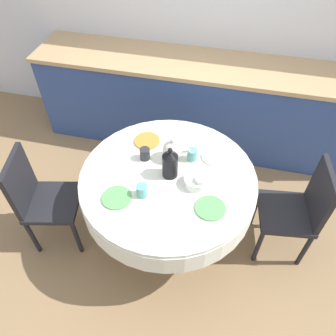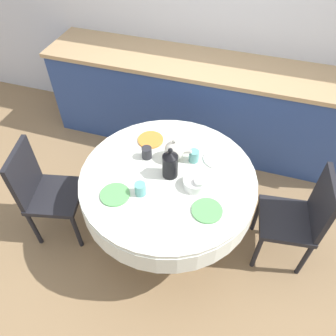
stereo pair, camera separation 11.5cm
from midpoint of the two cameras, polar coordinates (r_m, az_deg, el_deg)
ground_plane at (r=2.93m, az=1.15°, el=-11.27°), size 12.00×12.00×0.00m
wall_back at (r=3.37m, az=10.47°, el=25.56°), size 7.00×0.05×2.60m
kitchen_counter at (r=3.47m, az=7.60°, el=10.82°), size 3.24×0.64×0.93m
dining_table at (r=2.42m, az=1.37°, el=-3.37°), size 1.27×1.27×0.76m
chair_left at (r=2.62m, az=23.12°, el=-7.79°), size 0.45×0.45×0.90m
chair_right at (r=2.73m, az=-19.68°, el=-3.60°), size 0.48×0.48×0.90m
plate_near_left at (r=2.22m, az=-7.74°, el=-4.64°), size 0.20×0.20×0.01m
cup_near_left at (r=2.19m, az=-3.34°, el=-3.71°), size 0.08×0.08×0.09m
plate_near_right at (r=2.15m, az=8.36°, el=-7.39°), size 0.20×0.20×0.01m
cup_near_right at (r=2.22m, az=6.95°, el=-2.96°), size 0.08×0.08×0.09m
plate_far_left at (r=2.58m, az=-1.77°, el=4.91°), size 0.20×0.20×0.01m
cup_far_left at (r=2.42m, az=-2.35°, el=2.65°), size 0.08×0.08×0.09m
plate_far_right at (r=2.46m, az=9.86°, el=1.52°), size 0.20×0.20×0.01m
cup_far_right at (r=2.41m, az=5.92°, el=2.07°), size 0.08×0.08×0.09m
coffee_carafe at (r=2.25m, az=1.85°, el=0.68°), size 0.11×0.11×0.25m
teapot at (r=2.38m, az=2.54°, el=3.08°), size 0.20×0.15×0.19m
fruit_bowl at (r=2.25m, az=6.17°, el=-2.64°), size 0.16×0.16×0.06m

